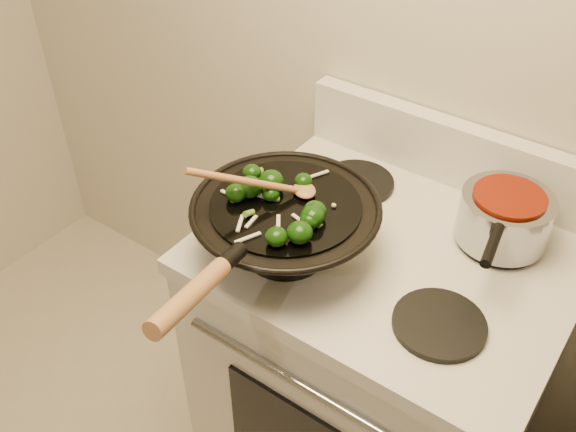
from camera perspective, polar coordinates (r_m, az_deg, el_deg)
The scene contains 5 objects.
stove at distance 1.75m, azimuth 7.78°, elevation -13.62°, with size 0.78×0.67×1.08m.
wok at distance 1.33m, azimuth -0.30°, elevation -0.84°, with size 0.39×0.65×0.23m.
stirfry at distance 1.28m, azimuth -0.71°, elevation 1.23°, with size 0.25×0.30×0.05m.
wooden_spoon at distance 1.29m, azimuth -1.50°, elevation 2.76°, with size 0.19×0.23×0.11m.
saucepan at distance 1.44m, azimuth 18.67°, elevation -0.10°, with size 0.20×0.31×0.11m.
Camera 1 is at (0.32, 0.19, 1.86)m, focal length 40.00 mm.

